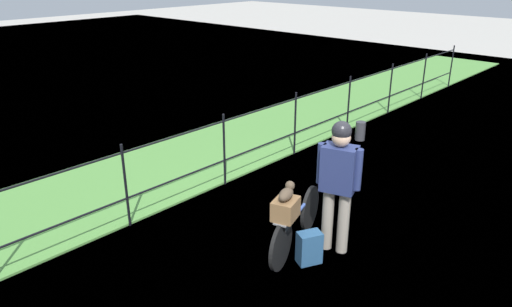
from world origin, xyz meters
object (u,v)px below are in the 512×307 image
(wooden_crate, at_px, (286,209))
(mooring_bollard, at_px, (360,131))
(terrier_dog, at_px, (287,193))
(cyclist_person, at_px, (339,176))
(bicycle_main, at_px, (296,225))
(backpack_on_paving, at_px, (309,248))

(wooden_crate, height_order, mooring_bollard, wooden_crate)
(terrier_dog, relative_size, mooring_bollard, 0.85)
(cyclist_person, distance_m, mooring_bollard, 4.22)
(bicycle_main, height_order, cyclist_person, cyclist_person)
(terrier_dog, relative_size, cyclist_person, 0.19)
(backpack_on_paving, relative_size, mooring_bollard, 1.05)
(bicycle_main, relative_size, wooden_crate, 4.78)
(bicycle_main, bearing_deg, backpack_on_paving, -113.89)
(terrier_dog, bearing_deg, mooring_bollard, 20.31)
(bicycle_main, relative_size, backpack_on_paving, 3.88)
(backpack_on_paving, bearing_deg, mooring_bollard, -129.37)
(bicycle_main, xyz_separation_m, wooden_crate, (-0.35, -0.11, 0.40))
(bicycle_main, relative_size, mooring_bollard, 4.06)
(mooring_bollard, bearing_deg, terrier_dog, -159.69)
(backpack_on_paving, bearing_deg, cyclist_person, -160.68)
(wooden_crate, bearing_deg, mooring_bollard, 20.30)
(wooden_crate, relative_size, cyclist_person, 0.19)
(cyclist_person, bearing_deg, backpack_on_paving, 172.41)
(terrier_dog, height_order, cyclist_person, cyclist_person)
(backpack_on_paving, bearing_deg, bicycle_main, -86.97)
(bicycle_main, relative_size, cyclist_person, 0.92)
(bicycle_main, relative_size, terrier_dog, 4.78)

